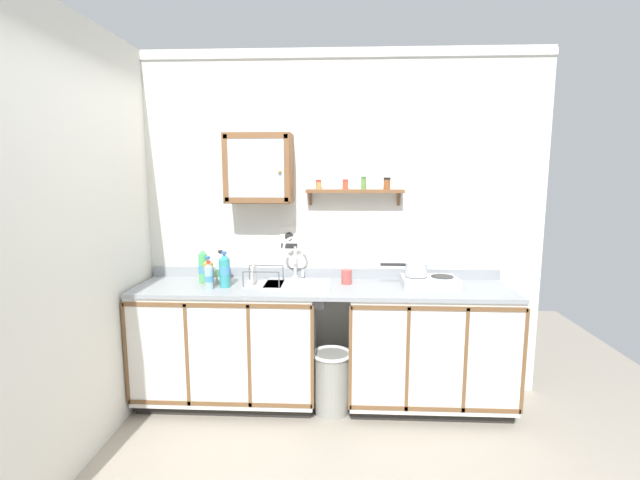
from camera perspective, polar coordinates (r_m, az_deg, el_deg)
The scene contains 21 objects.
floor at distance 3.30m, azimuth -0.06°, elevation -23.81°, with size 5.82×5.82×0.00m, color #9E9384.
back_wall at distance 3.57m, azimuth 0.53°, elevation 1.98°, with size 3.42×0.07×2.69m.
side_wall_left at distance 3.02m, azimuth -28.60°, elevation -0.45°, with size 0.05×3.53×2.69m, color silver.
lower_cabinet_run at distance 3.59m, azimuth -11.61°, elevation -13.02°, with size 1.35×0.57×0.90m.
lower_cabinet_run_right at distance 3.55m, azimuth 13.64°, elevation -13.35°, with size 1.21×0.57×0.90m.
countertop at distance 3.34m, azimuth 0.32°, elevation -6.17°, with size 2.78×0.60×0.03m, color gray.
backsplash at distance 3.60m, azimuth 0.50°, elevation -4.22°, with size 2.78×0.02×0.08m, color gray.
sink at distance 3.40m, azimuth -2.91°, elevation -5.95°, with size 0.49×0.42×0.49m.
hot_plate_stove at distance 3.42m, azimuth 13.78°, elevation -5.20°, with size 0.41×0.29×0.08m.
saucepan at distance 3.40m, azimuth 12.07°, elevation -3.59°, with size 0.35×0.17×0.10m.
bottle_juice_amber_0 at distance 3.45m, azimuth -14.04°, elevation -4.04°, with size 0.07×0.07×0.22m.
bottle_water_clear_1 at distance 3.50m, azimuth -12.52°, elevation -3.59°, with size 0.08×0.08×0.25m.
bottle_detergent_teal_2 at distance 3.37m, azimuth -12.06°, elevation -3.83°, with size 0.08×0.08×0.27m.
bottle_water_blue_3 at distance 3.35m, azimuth -14.00°, elevation -4.53°, with size 0.06×0.06×0.21m.
bottle_soda_green_4 at distance 3.54m, azimuth -14.68°, elevation -3.33°, with size 0.07×0.07×0.27m.
dish_rack at distance 3.40m, azimuth -7.41°, elevation -5.28°, with size 0.29×0.25×0.17m.
mug at distance 3.41m, azimuth 3.42°, elevation -4.67°, with size 0.08×0.12×0.11m.
wall_cabinet at distance 3.44m, azimuth -7.77°, elevation 9.03°, with size 0.50×0.28×0.52m.
spice_shelf at distance 3.45m, azimuth 4.57°, elevation 6.37°, with size 0.75×0.14×0.22m.
warning_sign at distance 3.57m, azimuth -3.94°, elevation 0.00°, with size 0.15×0.01×0.22m.
trash_bin at distance 3.47m, azimuth 1.49°, elevation -17.48°, with size 0.30×0.30×0.46m.
Camera 1 is at (0.14, -2.78, 1.77)m, focal length 25.10 mm.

